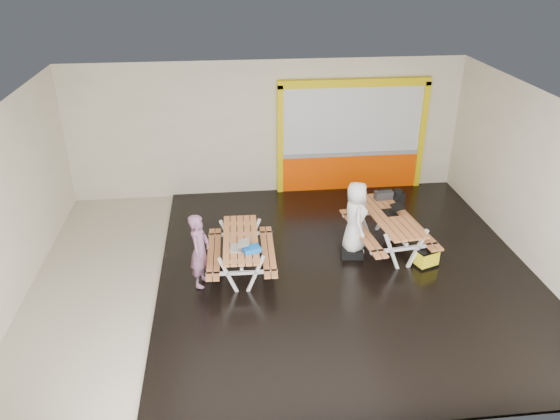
{
  "coord_description": "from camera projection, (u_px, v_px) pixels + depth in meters",
  "views": [
    {
      "loc": [
        -1.09,
        -9.1,
        6.05
      ],
      "look_at": [
        0.0,
        0.9,
        1.0
      ],
      "focal_mm": 34.5,
      "sensor_mm": 36.0,
      "label": 1
    }
  ],
  "objects": [
    {
      "name": "laptop_right",
      "position": [
        393.0,
        210.0,
        11.44
      ],
      "size": [
        0.43,
        0.39,
        0.17
      ],
      "color": "black",
      "rests_on": "picnic_table_right"
    },
    {
      "name": "fluke_bag",
      "position": [
        427.0,
        258.0,
        11.0
      ],
      "size": [
        0.53,
        0.43,
        0.39
      ],
      "color": "black",
      "rests_on": "deck"
    },
    {
      "name": "kiosk",
      "position": [
        351.0,
        139.0,
        13.96
      ],
      "size": [
        3.88,
        0.16,
        3.0
      ],
      "color": "#F94700",
      "rests_on": "room"
    },
    {
      "name": "toolbox",
      "position": [
        384.0,
        195.0,
        12.04
      ],
      "size": [
        0.42,
        0.24,
        0.23
      ],
      "color": "black",
      "rests_on": "picnic_table_right"
    },
    {
      "name": "picnic_table_right",
      "position": [
        389.0,
        223.0,
        11.47
      ],
      "size": [
        1.72,
        2.32,
        0.86
      ],
      "color": "#C97843",
      "rests_on": "deck"
    },
    {
      "name": "person_left",
      "position": [
        200.0,
        250.0,
        10.14
      ],
      "size": [
        0.51,
        0.63,
        1.49
      ],
      "primitive_type": "imported",
      "rotation": [
        0.0,
        0.0,
        1.26
      ],
      "color": "#7D506E",
      "rests_on": "deck"
    },
    {
      "name": "room",
      "position": [
        285.0,
        196.0,
        10.12
      ],
      "size": [
        10.02,
        8.02,
        3.52
      ],
      "color": "beige",
      "rests_on": "ground"
    },
    {
      "name": "dark_case",
      "position": [
        352.0,
        253.0,
        11.38
      ],
      "size": [
        0.49,
        0.39,
        0.17
      ],
      "primitive_type": "cube",
      "rotation": [
        0.0,
        0.0,
        -0.12
      ],
      "color": "black",
      "rests_on": "deck"
    },
    {
      "name": "deck",
      "position": [
        345.0,
        269.0,
        11.02
      ],
      "size": [
        7.5,
        7.98,
        0.05
      ],
      "primitive_type": "cube",
      "color": "black",
      "rests_on": "room"
    },
    {
      "name": "picnic_table_left",
      "position": [
        241.0,
        246.0,
        10.7
      ],
      "size": [
        1.39,
        2.0,
        0.79
      ],
      "color": "#C97843",
      "rests_on": "deck"
    },
    {
      "name": "person_right",
      "position": [
        355.0,
        217.0,
        11.19
      ],
      "size": [
        0.53,
        0.79,
        1.56
      ],
      "primitive_type": "imported",
      "rotation": [
        0.0,
        0.0,
        1.53
      ],
      "color": "white",
      "rests_on": "deck"
    },
    {
      "name": "laptop_left",
      "position": [
        239.0,
        246.0,
        10.24
      ],
      "size": [
        0.4,
        0.36,
        0.16
      ],
      "color": "silver",
      "rests_on": "picnic_table_left"
    },
    {
      "name": "blue_pouch",
      "position": [
        252.0,
        249.0,
        10.16
      ],
      "size": [
        0.37,
        0.3,
        0.09
      ],
      "primitive_type": "cube",
      "rotation": [
        0.0,
        0.0,
        0.28
      ],
      "color": "blue",
      "rests_on": "picnic_table_left"
    },
    {
      "name": "backpack",
      "position": [
        397.0,
        201.0,
        12.15
      ],
      "size": [
        0.35,
        0.29,
        0.51
      ],
      "color": "black",
      "rests_on": "picnic_table_right"
    }
  ]
}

